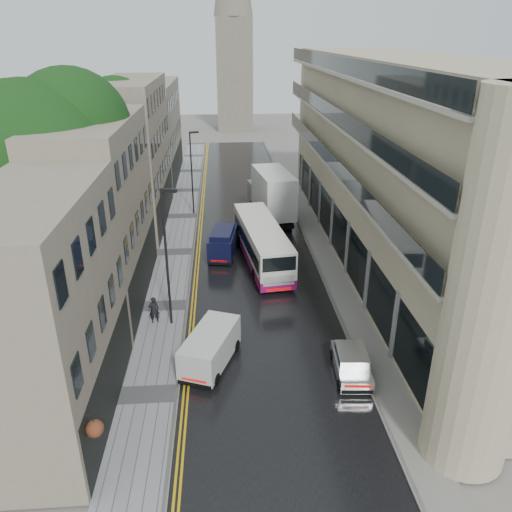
{
  "coord_description": "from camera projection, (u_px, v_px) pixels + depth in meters",
  "views": [
    {
      "loc": [
        -2.19,
        -7.91,
        15.4
      ],
      "look_at": [
        -0.35,
        18.0,
        3.81
      ],
      "focal_mm": 35.0,
      "sensor_mm": 36.0,
      "label": 1
    }
  ],
  "objects": [
    {
      "name": "road",
      "position": [
        252.0,
        251.0,
        38.67
      ],
      "size": [
        9.0,
        85.0,
        0.02
      ],
      "primitive_type": "cube",
      "color": "black",
      "rests_on": "ground"
    },
    {
      "name": "left_sidewalk",
      "position": [
        176.0,
        252.0,
        38.27
      ],
      "size": [
        2.7,
        85.0,
        0.12
      ],
      "primitive_type": "cube",
      "color": "gray",
      "rests_on": "ground"
    },
    {
      "name": "right_sidewalk",
      "position": [
        321.0,
        248.0,
        39.0
      ],
      "size": [
        1.8,
        85.0,
        0.12
      ],
      "primitive_type": "cube",
      "color": "slate",
      "rests_on": "ground"
    },
    {
      "name": "old_shop_row",
      "position": [
        126.0,
        169.0,
        37.89
      ],
      "size": [
        4.5,
        56.0,
        12.0
      ],
      "primitive_type": null,
      "color": "gray",
      "rests_on": "ground"
    },
    {
      "name": "modern_block",
      "position": [
        399.0,
        164.0,
        35.12
      ],
      "size": [
        8.0,
        40.0,
        14.0
      ],
      "primitive_type": null,
      "color": "#BBAF8B",
      "rests_on": "ground"
    },
    {
      "name": "church_spire",
      "position": [
        233.0,
        3.0,
        80.21
      ],
      "size": [
        6.4,
        6.4,
        40.0
      ],
      "primitive_type": null,
      "color": "gray",
      "rests_on": "ground"
    },
    {
      "name": "tree_near",
      "position": [
        40.0,
        197.0,
        28.2
      ],
      "size": [
        10.56,
        10.56,
        13.89
      ],
      "primitive_type": null,
      "color": "black",
      "rests_on": "ground"
    },
    {
      "name": "tree_far",
      "position": [
        97.0,
        158.0,
        40.36
      ],
      "size": [
        9.24,
        9.24,
        12.46
      ],
      "primitive_type": null,
      "color": "black",
      "rests_on": "ground"
    },
    {
      "name": "cream_bus",
      "position": [
        255.0,
        262.0,
        33.38
      ],
      "size": [
        3.71,
        10.79,
        2.88
      ],
      "primitive_type": null,
      "rotation": [
        0.0,
        0.0,
        0.13
      ],
      "color": "white",
      "rests_on": "road"
    },
    {
      "name": "white_lorry",
      "position": [
        263.0,
        202.0,
        42.46
      ],
      "size": [
        3.85,
        8.98,
        4.56
      ],
      "primitive_type": null,
      "rotation": [
        0.0,
        0.0,
        0.15
      ],
      "color": "white",
      "rests_on": "road"
    },
    {
      "name": "silver_hatchback",
      "position": [
        341.0,
        378.0,
        23.29
      ],
      "size": [
        1.8,
        3.64,
        1.33
      ],
      "primitive_type": null,
      "rotation": [
        0.0,
        0.0,
        -0.07
      ],
      "color": "silver",
      "rests_on": "road"
    },
    {
      "name": "white_van",
      "position": [
        183.0,
        362.0,
        23.95
      ],
      "size": [
        3.19,
        4.58,
        1.91
      ],
      "primitive_type": null,
      "rotation": [
        0.0,
        0.0,
        -0.37
      ],
      "color": "silver",
      "rests_on": "road"
    },
    {
      "name": "navy_van",
      "position": [
        209.0,
        249.0,
        36.16
      ],
      "size": [
        2.39,
        4.58,
        2.22
      ],
      "primitive_type": null,
      "rotation": [
        0.0,
        0.0,
        -0.15
      ],
      "color": "black",
      "rests_on": "road"
    },
    {
      "name": "pedestrian",
      "position": [
        154.0,
        310.0,
        28.59
      ],
      "size": [
        0.68,
        0.55,
        1.63
      ],
      "primitive_type": "imported",
      "rotation": [
        0.0,
        0.0,
        3.44
      ],
      "color": "black",
      "rests_on": "left_sidewalk"
    },
    {
      "name": "lamp_post_near",
      "position": [
        167.0,
        260.0,
        27.2
      ],
      "size": [
        0.92,
        0.46,
        8.01
      ],
      "primitive_type": null,
      "rotation": [
        0.0,
        0.0,
        -0.3
      ],
      "color": "black",
      "rests_on": "left_sidewalk"
    },
    {
      "name": "lamp_post_far",
      "position": [
        192.0,
        174.0,
        44.96
      ],
      "size": [
        0.86,
        0.39,
        7.47
      ],
      "primitive_type": null,
      "rotation": [
        0.0,
        0.0,
        0.25
      ],
      "color": "black",
      "rests_on": "left_sidewalk"
    }
  ]
}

